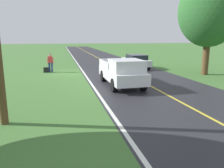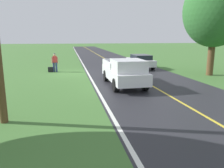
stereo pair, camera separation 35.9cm
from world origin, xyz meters
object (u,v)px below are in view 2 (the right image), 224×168
hitchhiker_walking (55,61)px  tree_far_side_near (215,11)px  suitcase_carried (51,70)px  pickup_truck_passing (125,72)px  sedan_near_oncoming (140,61)px

hitchhiker_walking → tree_far_side_near: size_ratio=0.21×
hitchhiker_walking → suitcase_carried: hitchhiker_walking is taller
suitcase_carried → pickup_truck_passing: (-5.23, 7.12, 0.73)m
pickup_truck_passing → suitcase_carried: bearing=-53.7°
tree_far_side_near → suitcase_carried: bearing=-17.9°
pickup_truck_passing → tree_far_side_near: tree_far_side_near is taller
sedan_near_oncoming → pickup_truck_passing: bearing=65.0°
hitchhiker_walking → suitcase_carried: 0.86m
suitcase_carried → pickup_truck_passing: bearing=31.5°
hitchhiker_walking → sedan_near_oncoming: size_ratio=0.40×
pickup_truck_passing → sedan_near_oncoming: bearing=-115.0°
hitchhiker_walking → sedan_near_oncoming: hitchhiker_walking is taller
suitcase_carried → tree_far_side_near: bearing=67.3°
pickup_truck_passing → tree_far_side_near: size_ratio=0.66×
suitcase_carried → sedan_near_oncoming: size_ratio=0.11×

